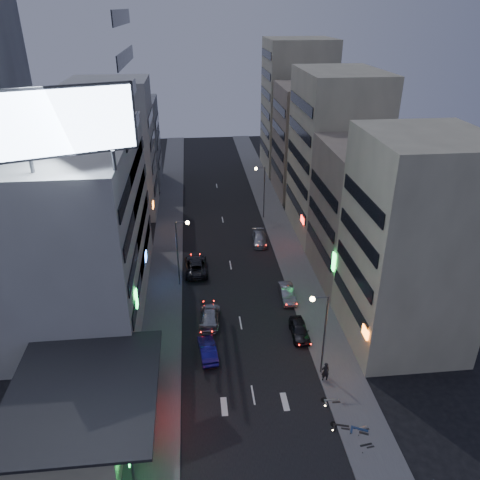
{
  "coord_description": "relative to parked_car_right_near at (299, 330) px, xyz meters",
  "views": [
    {
      "loc": [
        -4.11,
        -24.82,
        29.13
      ],
      "look_at": [
        0.62,
        20.47,
        6.26
      ],
      "focal_mm": 35.0,
      "sensor_mm": 36.0,
      "label": 1
    }
  ],
  "objects": [
    {
      "name": "parked_car_right_near",
      "position": [
        0.0,
        0.0,
        0.0
      ],
      "size": [
        1.71,
        4.1,
        1.39
      ],
      "primitive_type": "imported",
      "rotation": [
        0.0,
        0.0,
        -0.02
      ],
      "color": "black",
      "rests_on": "ground"
    },
    {
      "name": "scooter_black_a",
      "position": [
        2.6,
        -13.07,
        -0.08
      ],
      "size": [
        0.77,
        1.69,
        1.0
      ],
      "primitive_type": null,
      "rotation": [
        0.0,
        0.0,
        1.71
      ],
      "color": "black",
      "rests_on": "sidewalk_right"
    },
    {
      "name": "street_lamp_right_near",
      "position": [
        0.38,
        -5.36,
        4.67
      ],
      "size": [
        1.6,
        0.44,
        8.02
      ],
      "color": "#595B60",
      "rests_on": "sidewalk_right"
    },
    {
      "name": "person",
      "position": [
        0.85,
        -6.36,
        0.36
      ],
      "size": [
        0.71,
        0.49,
        1.87
      ],
      "primitive_type": "imported",
      "rotation": [
        0.0,
        0.0,
        3.2
      ],
      "color": "black",
      "rests_on": "sidewalk_right"
    },
    {
      "name": "food_court",
      "position": [
        -19.42,
        -9.36,
        1.29
      ],
      "size": [
        11.0,
        13.0,
        3.88
      ],
      "color": "beige",
      "rests_on": "ground"
    },
    {
      "name": "road_car_silver",
      "position": [
        -8.64,
        3.16,
        0.02
      ],
      "size": [
        2.43,
        5.08,
        1.43
      ],
      "primitive_type": "imported",
      "rotation": [
        0.0,
        0.0,
        3.05
      ],
      "color": "#A2A5AA",
      "rests_on": "ground"
    },
    {
      "name": "billboard",
      "position": [
        -18.51,
        -1.39,
        20.97
      ],
      "size": [
        9.52,
        3.75,
        6.2
      ],
      "rotation": [
        0.0,
        0.0,
        0.35
      ],
      "color": "#595B60",
      "rests_on": "white_building"
    },
    {
      "name": "far_left_b",
      "position": [
        -21.52,
        46.64,
        6.81
      ],
      "size": [
        12.0,
        10.0,
        15.0
      ],
      "primitive_type": "cube",
      "color": "gray",
      "rests_on": "ground"
    },
    {
      "name": "street_lamp_left",
      "position": [
        -11.43,
        10.64,
        4.67
      ],
      "size": [
        1.6,
        0.44,
        8.02
      ],
      "color": "#595B60",
      "rests_on": "sidewalk_left"
    },
    {
      "name": "far_right_b",
      "position": [
        10.48,
        52.64,
        11.31
      ],
      "size": [
        12.0,
        12.0,
        24.0
      ],
      "primitive_type": "cube",
      "color": "beige",
      "rests_on": "ground"
    },
    {
      "name": "far_right_a",
      "position": [
        9.98,
        38.64,
        8.31
      ],
      "size": [
        11.0,
        12.0,
        18.0
      ],
      "primitive_type": "cube",
      "color": "gray",
      "rests_on": "ground"
    },
    {
      "name": "sidewalk_right",
      "position": [
        2.48,
        18.64,
        -0.63
      ],
      "size": [
        4.0,
        120.0,
        0.12
      ],
      "primitive_type": "cube",
      "color": "#4C4C4F",
      "rests_on": "ground"
    },
    {
      "name": "road_car_blue",
      "position": [
        -9.09,
        -2.02,
        0.0
      ],
      "size": [
        1.91,
        4.37,
        1.4
      ],
      "primitive_type": "imported",
      "rotation": [
        0.0,
        0.0,
        3.25
      ],
      "color": "navy",
      "rests_on": "ground"
    },
    {
      "name": "scooter_blue",
      "position": [
        2.8,
        -11.97,
        0.02
      ],
      "size": [
        1.41,
        2.04,
        1.19
      ],
      "primitive_type": null,
      "rotation": [
        0.0,
        0.0,
        1.14
      ],
      "color": "navy",
      "rests_on": "sidewalk_right"
    },
    {
      "name": "parked_car_left",
      "position": [
        -9.85,
        13.58,
        0.11
      ],
      "size": [
        2.79,
        5.84,
        1.61
      ],
      "primitive_type": "imported",
      "rotation": [
        0.0,
        0.0,
        3.16
      ],
      "color": "black",
      "rests_on": "ground"
    },
    {
      "name": "scooter_silver_b",
      "position": [
        1.45,
        -8.58,
        -0.02
      ],
      "size": [
        0.65,
        1.84,
        1.12
      ],
      "primitive_type": null,
      "rotation": [
        0.0,
        0.0,
        1.55
      ],
      "color": "#A6AAAD",
      "rests_on": "sidewalk_right"
    },
    {
      "name": "scooter_black_b",
      "position": [
        1.45,
        -11.37,
        -0.03
      ],
      "size": [
        1.06,
        1.87,
        1.08
      ],
      "primitive_type": null,
      "rotation": [
        0.0,
        0.0,
        1.29
      ],
      "color": "black",
      "rests_on": "sidewalk_right"
    },
    {
      "name": "parked_car_right_mid",
      "position": [
        0.08,
        6.57,
        -0.0
      ],
      "size": [
        1.51,
        4.2,
        1.38
      ],
      "primitive_type": "imported",
      "rotation": [
        0.0,
        0.0,
        -0.01
      ],
      "color": "#989AA0",
      "rests_on": "ground"
    },
    {
      "name": "scooter_silver_a",
      "position": [
        2.76,
        -11.49,
        -0.07
      ],
      "size": [
        0.89,
        1.74,
        1.01
      ],
      "primitive_type": null,
      "rotation": [
        0.0,
        0.0,
        1.79
      ],
      "color": "#A1A4A9",
      "rests_on": "sidewalk_right"
    },
    {
      "name": "shophouse_far",
      "position": [
        9.48,
        23.64,
        10.31
      ],
      "size": [
        10.0,
        14.0,
        22.0
      ],
      "primitive_type": "cube",
      "color": "beige",
      "rests_on": "ground"
    },
    {
      "name": "ground",
      "position": [
        -5.52,
        -11.36,
        -0.69
      ],
      "size": [
        180.0,
        180.0,
        0.0
      ],
      "primitive_type": "plane",
      "color": "black",
      "rests_on": "ground"
    },
    {
      "name": "white_building",
      "position": [
        -22.52,
        8.64,
        8.31
      ],
      "size": [
        14.0,
        24.0,
        18.0
      ],
      "primitive_type": "cube",
      "color": "#B4B4AF",
      "rests_on": "ground"
    },
    {
      "name": "shophouse_mid",
      "position": [
        9.98,
        10.64,
        7.31
      ],
      "size": [
        11.0,
        12.0,
        16.0
      ],
      "primitive_type": "cube",
      "color": "gray",
      "rests_on": "ground"
    },
    {
      "name": "parked_car_right_far",
      "position": [
        -1.05,
        20.32,
        -0.03
      ],
      "size": [
        2.13,
        4.69,
        1.33
      ],
      "primitive_type": "imported",
      "rotation": [
        0.0,
        0.0,
        -0.06
      ],
      "color": "#A1A3A9",
      "rests_on": "ground"
    },
    {
      "name": "shophouse_near",
      "position": [
        9.48,
        -0.86,
        9.31
      ],
      "size": [
        10.0,
        11.0,
        20.0
      ],
      "primitive_type": "cube",
      "color": "beige",
      "rests_on": "ground"
    },
    {
      "name": "street_lamp_right_far",
      "position": [
        0.38,
        28.64,
        4.67
      ],
      "size": [
        1.6,
        0.44,
        8.02
      ],
      "color": "#595B60",
      "rests_on": "sidewalk_right"
    },
    {
      "name": "far_left_a",
      "position": [
        -21.02,
        33.64,
        9.31
      ],
      "size": [
        11.0,
        10.0,
        20.0
      ],
      "primitive_type": "cube",
      "color": "#B4B4AF",
      "rests_on": "ground"
    },
    {
      "name": "sidewalk_left",
      "position": [
        -13.52,
        18.64,
        -0.63
      ],
      "size": [
        4.0,
        120.0,
        0.12
      ],
      "primitive_type": "cube",
      "color": "#4C4C4F",
      "rests_on": "ground"
    }
  ]
}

